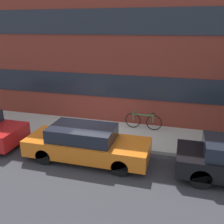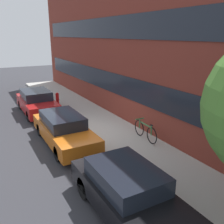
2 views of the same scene
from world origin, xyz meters
name	(u,v)px [view 2 (image 2 of 2)]	position (x,y,z in m)	size (l,w,h in m)	color
ground_plane	(85,136)	(0.00, 0.00, 0.00)	(56.00, 56.00, 0.00)	#333338
sidewalk_strip	(110,130)	(0.00, 1.30, 0.07)	(28.00, 2.61, 0.13)	#B2AFA8
rowhouse_facade	(142,36)	(0.00, 3.05, 4.39)	(28.00, 1.02, 8.76)	maroon
parked_car_red	(37,102)	(-4.66, -1.05, 0.67)	(4.09, 1.69, 1.34)	#AD1919
parked_car_orange	(64,129)	(0.26, -1.05, 0.64)	(4.44, 1.60, 1.28)	#D16619
parked_car_black	(128,192)	(5.36, -1.05, 0.66)	(3.96, 1.62, 1.31)	black
fire_hydrant	(57,99)	(-5.40, 0.40, 0.53)	(0.53, 0.30, 0.79)	red
bicycle	(145,131)	(1.86, 2.05, 0.54)	(1.70, 0.44, 0.82)	black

